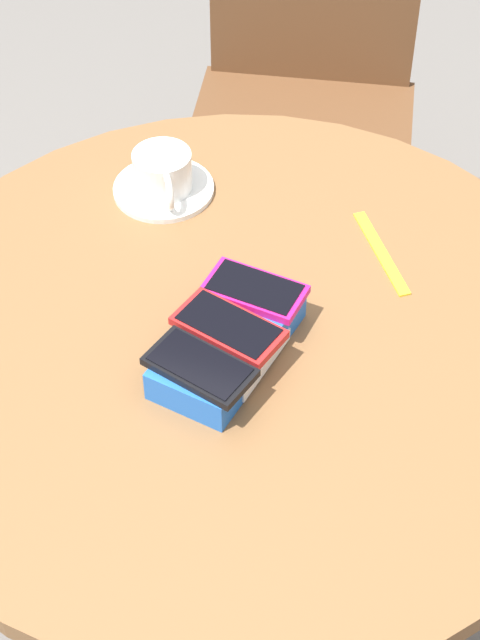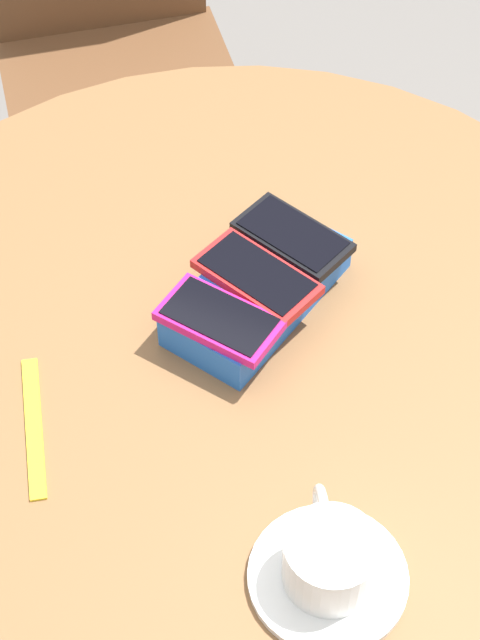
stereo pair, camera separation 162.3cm
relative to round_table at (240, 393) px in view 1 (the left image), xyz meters
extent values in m
plane|color=slate|center=(0.00, 0.00, -0.62)|extent=(8.00, 8.00, 0.00)
cylinder|color=#2D2D2D|center=(0.00, 0.00, -0.61)|extent=(0.39, 0.39, 0.02)
cylinder|color=#2D2D2D|center=(0.00, 0.00, -0.25)|extent=(0.07, 0.07, 0.69)
cylinder|color=brown|center=(0.00, 0.00, 0.11)|extent=(0.92, 0.92, 0.03)
cube|color=blue|center=(-0.04, 0.00, 0.14)|extent=(0.23, 0.14, 0.04)
cube|color=white|center=(-0.05, -0.05, 0.13)|extent=(0.12, 0.02, 0.02)
cube|color=black|center=(-0.11, 0.01, 0.17)|extent=(0.10, 0.14, 0.01)
cube|color=black|center=(-0.11, 0.01, 0.17)|extent=(0.08, 0.12, 0.00)
cube|color=red|center=(-0.04, 0.00, 0.17)|extent=(0.10, 0.14, 0.01)
cube|color=black|center=(-0.04, 0.00, 0.17)|extent=(0.09, 0.13, 0.00)
cube|color=#D11975|center=(0.03, -0.01, 0.17)|extent=(0.08, 0.13, 0.01)
cube|color=black|center=(0.03, -0.01, 0.17)|extent=(0.07, 0.12, 0.00)
cylinder|color=white|center=(0.22, 0.19, 0.12)|extent=(0.14, 0.14, 0.01)
cylinder|color=white|center=(0.22, 0.19, 0.16)|extent=(0.08, 0.08, 0.06)
cylinder|color=olive|center=(0.22, 0.19, 0.18)|extent=(0.07, 0.07, 0.00)
torus|color=white|center=(0.18, 0.17, 0.16)|extent=(0.05, 0.04, 0.05)
cube|color=yellow|center=(0.20, -0.13, 0.12)|extent=(0.15, 0.11, 0.00)
cube|color=brown|center=(0.78, 0.15, -0.17)|extent=(0.51, 0.51, 0.02)
cylinder|color=brown|center=(0.55, 0.31, -0.40)|extent=(0.04, 0.04, 0.43)
cylinder|color=brown|center=(0.63, -0.08, -0.40)|extent=(0.04, 0.04, 0.43)
cylinder|color=brown|center=(0.94, 0.38, -0.40)|extent=(0.04, 0.04, 0.43)
cylinder|color=brown|center=(1.01, 0.00, -0.40)|extent=(0.04, 0.04, 0.43)
camera|label=1|loc=(-0.86, -0.30, 1.09)|focal=60.00mm
camera|label=2|loc=(0.64, 0.31, 1.00)|focal=60.00mm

